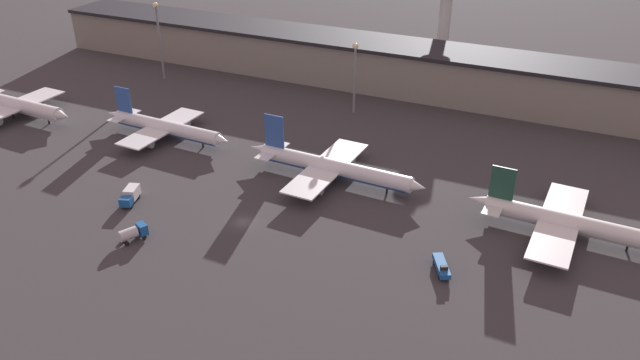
% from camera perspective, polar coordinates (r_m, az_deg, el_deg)
% --- Properties ---
extents(ground, '(600.00, 600.00, 0.00)m').
position_cam_1_polar(ground, '(137.62, -7.01, -3.85)').
color(ground, '#383538').
extents(terminal_building, '(255.20, 21.03, 15.33)m').
position_cam_1_polar(terminal_building, '(210.77, 6.18, 10.38)').
color(terminal_building, gray).
rests_on(terminal_building, ground).
extents(airplane_0, '(41.21, 30.47, 14.59)m').
position_cam_1_polar(airplane_0, '(208.01, -25.89, 6.16)').
color(airplane_0, silver).
rests_on(airplane_0, ground).
extents(airplane_1, '(42.06, 28.51, 12.71)m').
position_cam_1_polar(airplane_1, '(178.49, -13.98, 4.68)').
color(airplane_1, white).
rests_on(airplane_1, ground).
extents(airplane_2, '(47.38, 32.23, 14.02)m').
position_cam_1_polar(airplane_2, '(151.62, 1.11, 1.16)').
color(airplane_2, white).
rests_on(airplane_2, ground).
extents(airplane_3, '(41.68, 33.53, 12.88)m').
position_cam_1_polar(airplane_3, '(140.20, 21.50, -3.59)').
color(airplane_3, white).
rests_on(airplane_3, ground).
extents(service_vehicle_0, '(4.61, 7.38, 3.29)m').
position_cam_1_polar(service_vehicle_0, '(149.50, -16.95, -1.32)').
color(service_vehicle_0, '#195199').
rests_on(service_vehicle_0, ground).
extents(service_vehicle_1, '(5.27, 7.47, 2.62)m').
position_cam_1_polar(service_vehicle_1, '(123.58, 11.05, -7.76)').
color(service_vehicle_1, '#195199').
rests_on(service_vehicle_1, ground).
extents(service_vehicle_3, '(4.75, 6.28, 3.08)m').
position_cam_1_polar(service_vehicle_3, '(135.60, -16.74, -4.63)').
color(service_vehicle_3, '#195199').
rests_on(service_vehicle_3, ground).
extents(lamp_post_0, '(1.80, 1.80, 26.40)m').
position_cam_1_polar(lamp_post_0, '(221.73, -14.53, 12.99)').
color(lamp_post_0, slate).
rests_on(lamp_post_0, ground).
extents(lamp_post_1, '(1.80, 1.80, 21.63)m').
position_cam_1_polar(lamp_post_1, '(187.32, 3.21, 10.17)').
color(lamp_post_1, slate).
rests_on(lamp_post_1, ground).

